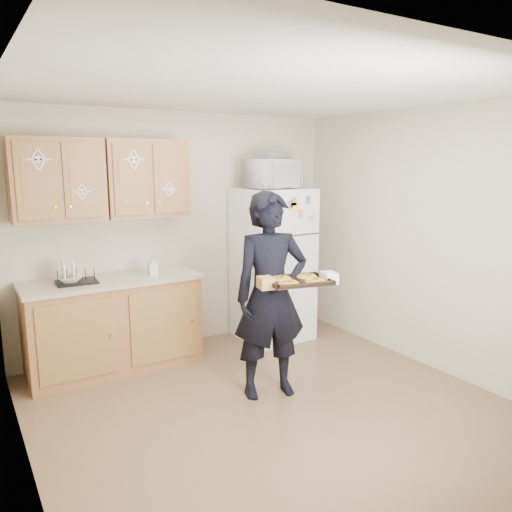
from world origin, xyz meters
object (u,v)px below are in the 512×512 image
Objects in this scene: refrigerator at (273,264)px; baking_tray at (298,281)px; microwave at (272,174)px; dish_rack at (76,276)px; person at (271,296)px.

refrigerator reaches higher than baking_tray.
baking_tray is (-0.74, -1.49, 0.20)m from refrigerator.
refrigerator is at bearing 41.42° from microwave.
microwave is 2.26m from dish_rack.
refrigerator is 0.97× the size of person.
microwave is (0.70, 1.44, 0.80)m from baking_tray.
person is 3.09× the size of microwave.
dish_rack is (-1.38, 1.51, -0.08)m from baking_tray.
person is 0.35m from baking_tray.
dish_rack is at bearing 171.43° from microwave.
baking_tray is 1.38× the size of dish_rack.
microwave is at bearing -132.06° from refrigerator.
baking_tray reaches higher than dish_rack.
person is at bearing -130.25° from microwave.
refrigerator is at bearing -0.66° from dish_rack.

